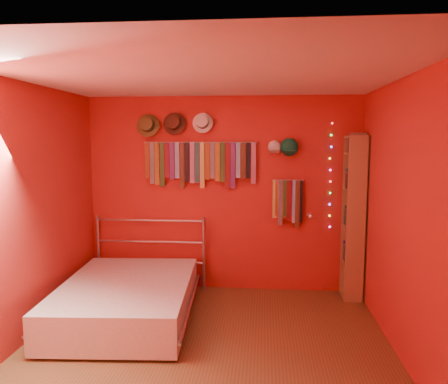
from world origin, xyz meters
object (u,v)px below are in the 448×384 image
(reading_lamp, at_px, (310,216))
(bookshelf, at_px, (357,217))
(bed, at_px, (127,299))
(tie_rack, at_px, (199,162))

(reading_lamp, relative_size, bookshelf, 0.14)
(bookshelf, relative_size, bed, 0.99)
(tie_rack, height_order, bed, tie_rack)
(reading_lamp, bearing_deg, tie_rack, 173.60)
(tie_rack, relative_size, bookshelf, 0.72)
(reading_lamp, bearing_deg, bed, -156.66)
(tie_rack, xyz_separation_m, bed, (-0.65, -1.04, -1.45))
(reading_lamp, distance_m, bed, 2.36)
(reading_lamp, bearing_deg, bookshelf, 0.10)
(bookshelf, xyz_separation_m, bed, (-2.61, -0.88, -0.79))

